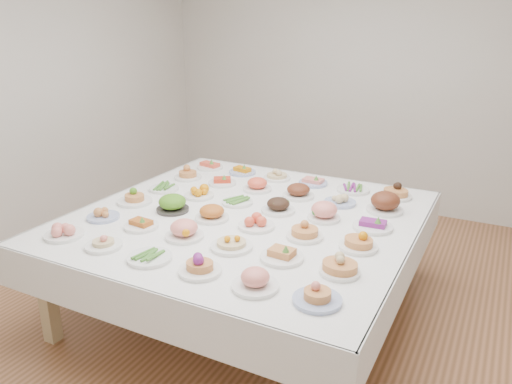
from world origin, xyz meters
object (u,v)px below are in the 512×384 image
at_px(display_table, 246,223).
at_px(dish_0, 63,230).
at_px(dish_18, 164,187).
at_px(dish_35, 396,188).

bearing_deg(display_table, dish_0, -134.96).
xyz_separation_m(display_table, dish_18, (-0.86, 0.18, 0.09)).
relative_size(display_table, dish_35, 8.39).
distance_m(dish_0, dish_35, 2.45).
distance_m(display_table, dish_35, 1.23).
height_order(display_table, dish_35, dish_35).
bearing_deg(dish_18, display_table, -11.60).
height_order(dish_0, dish_18, dish_0).
distance_m(display_table, dish_0, 1.23).
xyz_separation_m(display_table, dish_35, (0.86, 0.87, 0.14)).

